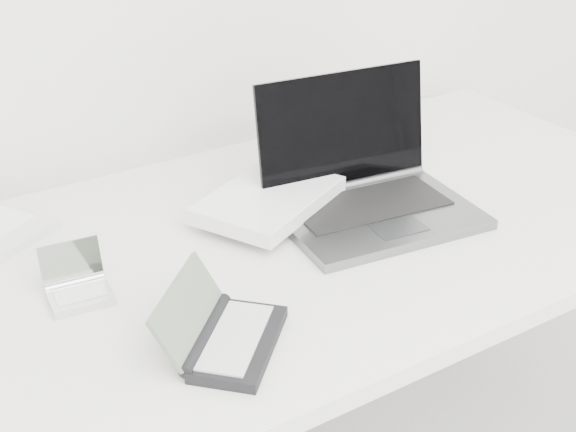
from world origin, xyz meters
TOP-DOWN VIEW (x-y plane):
  - desk at (0.00, 1.55)m, footprint 1.60×0.80m
  - laptop_large at (0.10, 1.57)m, footprint 0.50×0.40m
  - pda_silver at (-0.38, 1.56)m, footprint 0.10×0.10m
  - palmtop_charcoal at (-0.25, 1.32)m, footprint 0.23×0.23m

SIDE VIEW (x-z plane):
  - desk at x=0.00m, z-range 0.32..1.05m
  - pda_silver at x=-0.38m, z-range 0.71..0.79m
  - palmtop_charcoal at x=-0.25m, z-range 0.70..0.80m
  - laptop_large at x=0.10m, z-range 0.65..0.88m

